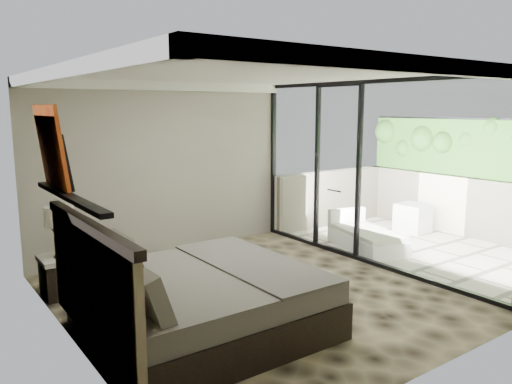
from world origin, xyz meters
TOP-DOWN VIEW (x-y plane):
  - floor at (0.00, 0.00)m, footprint 5.00×5.00m
  - ceiling at (0.00, 0.00)m, footprint 4.50×5.00m
  - back_wall at (0.00, 2.49)m, footprint 4.50×0.02m
  - left_wall at (-2.24, 0.00)m, footprint 0.02×5.00m
  - glass_wall at (2.25, 0.00)m, footprint 0.08×5.00m
  - terrace_slab at (3.75, 0.00)m, footprint 3.00×5.00m
  - parapet_far at (5.10, 0.00)m, footprint 0.30×5.00m
  - foliage_hedge at (5.10, 0.00)m, footprint 0.36×4.60m
  - picture_ledge at (-2.18, 0.10)m, footprint 0.12×2.20m
  - bed at (-1.14, -0.54)m, footprint 2.37×2.29m
  - nightstand at (-1.98, 1.42)m, footprint 0.64×0.64m
  - table_lamp at (-1.98, 1.39)m, footprint 0.36×0.36m
  - abstract_canvas at (-2.19, 0.65)m, footprint 0.13×0.90m
  - framed_print at (-2.14, 0.48)m, footprint 0.11×0.50m
  - ottoman at (4.45, 0.88)m, footprint 0.61×0.61m
  - lounger at (2.86, 0.65)m, footprint 1.09×1.61m

SIDE VIEW (x-z plane):
  - terrace_slab at x=3.75m, z-range -0.12..0.00m
  - floor at x=0.00m, z-range 0.00..0.00m
  - lounger at x=2.86m, z-range -0.11..0.47m
  - nightstand at x=-1.98m, z-range 0.00..0.52m
  - ottoman at x=4.45m, z-range 0.00..0.55m
  - bed at x=-1.14m, z-range -0.28..1.04m
  - parapet_far at x=5.10m, z-range 0.00..1.10m
  - table_lamp at x=-1.98m, z-range 0.61..1.26m
  - back_wall at x=0.00m, z-range 0.00..2.80m
  - left_wall at x=-2.24m, z-range 0.00..2.80m
  - glass_wall at x=2.25m, z-range 0.00..2.80m
  - picture_ledge at x=-2.18m, z-range 1.48..1.52m
  - foliage_hedge at x=5.10m, z-range 1.10..2.20m
  - framed_print at x=-2.14m, z-range 1.53..2.12m
  - abstract_canvas at x=-2.19m, z-range 1.53..2.42m
  - ceiling at x=0.00m, z-range 2.78..2.80m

